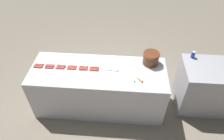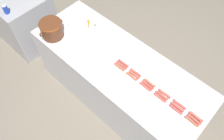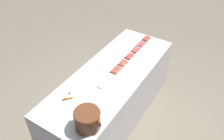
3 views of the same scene
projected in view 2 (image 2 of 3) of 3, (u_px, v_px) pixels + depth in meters
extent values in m
plane|color=#756B5B|center=(117.00, 97.00, 3.39)|extent=(20.00, 20.00, 0.00)
cube|color=#BCBCC1|center=(118.00, 81.00, 3.02)|extent=(0.85, 2.31, 0.89)
cube|color=silver|center=(118.00, 62.00, 2.65)|extent=(0.83, 2.26, 0.00)
cube|color=#A0A0A4|center=(23.00, 19.00, 3.66)|extent=(0.73, 0.88, 0.92)
cylinder|color=#AD4F3A|center=(192.00, 121.00, 2.23)|extent=(0.03, 0.13, 0.03)
sphere|color=#AD4F3A|center=(198.00, 125.00, 2.20)|extent=(0.03, 0.03, 0.03)
sphere|color=#AD4F3A|center=(186.00, 117.00, 2.25)|extent=(0.03, 0.03, 0.03)
cylinder|color=#B04741|center=(176.00, 109.00, 2.30)|extent=(0.03, 0.13, 0.03)
sphere|color=#B04741|center=(181.00, 113.00, 2.27)|extent=(0.03, 0.03, 0.03)
sphere|color=#B04741|center=(170.00, 105.00, 2.32)|extent=(0.03, 0.03, 0.03)
cylinder|color=#B74B3F|center=(160.00, 98.00, 2.37)|extent=(0.03, 0.13, 0.03)
sphere|color=#B74B3F|center=(165.00, 101.00, 2.35)|extent=(0.03, 0.03, 0.03)
sphere|color=#B74B3F|center=(155.00, 94.00, 2.40)|extent=(0.03, 0.03, 0.03)
cylinder|color=#B84741|center=(146.00, 87.00, 2.45)|extent=(0.03, 0.13, 0.03)
sphere|color=#B84741|center=(150.00, 90.00, 2.42)|extent=(0.03, 0.03, 0.03)
sphere|color=#B84741|center=(141.00, 83.00, 2.47)|extent=(0.03, 0.03, 0.03)
cylinder|color=#AB533D|center=(132.00, 76.00, 2.52)|extent=(0.04, 0.13, 0.03)
sphere|color=#AB533D|center=(137.00, 79.00, 2.50)|extent=(0.03, 0.03, 0.03)
sphere|color=#AB533D|center=(127.00, 73.00, 2.54)|extent=(0.03, 0.03, 0.03)
cylinder|color=#AC5338|center=(119.00, 67.00, 2.59)|extent=(0.03, 0.13, 0.03)
sphere|color=#AC5338|center=(123.00, 70.00, 2.57)|extent=(0.03, 0.03, 0.03)
sphere|color=#AC5338|center=(115.00, 64.00, 2.62)|extent=(0.03, 0.03, 0.03)
cylinder|color=#B74E40|center=(194.00, 119.00, 2.24)|extent=(0.04, 0.13, 0.03)
sphere|color=#B74E40|center=(200.00, 123.00, 2.22)|extent=(0.03, 0.03, 0.03)
sphere|color=#B74E40|center=(188.00, 115.00, 2.26)|extent=(0.03, 0.03, 0.03)
cylinder|color=#B74540|center=(177.00, 107.00, 2.31)|extent=(0.03, 0.13, 0.03)
sphere|color=#B74540|center=(183.00, 111.00, 2.29)|extent=(0.03, 0.03, 0.03)
sphere|color=#B74540|center=(172.00, 103.00, 2.34)|extent=(0.03, 0.03, 0.03)
cylinder|color=#B24A3D|center=(162.00, 95.00, 2.39)|extent=(0.04, 0.13, 0.03)
sphere|color=#B24A3D|center=(167.00, 99.00, 2.36)|extent=(0.03, 0.03, 0.03)
sphere|color=#B24A3D|center=(156.00, 92.00, 2.41)|extent=(0.03, 0.03, 0.03)
cylinder|color=#B9463A|center=(148.00, 85.00, 2.46)|extent=(0.03, 0.13, 0.03)
sphere|color=#B9463A|center=(153.00, 88.00, 2.43)|extent=(0.03, 0.03, 0.03)
sphere|color=#B9463A|center=(143.00, 82.00, 2.48)|extent=(0.03, 0.03, 0.03)
cylinder|color=#AF503F|center=(134.00, 74.00, 2.53)|extent=(0.03, 0.13, 0.03)
sphere|color=#AF503F|center=(138.00, 78.00, 2.51)|extent=(0.03, 0.03, 0.03)
sphere|color=#AF503F|center=(130.00, 71.00, 2.56)|extent=(0.03, 0.03, 0.03)
cylinder|color=#B64939|center=(122.00, 65.00, 2.61)|extent=(0.04, 0.13, 0.03)
sphere|color=#B64939|center=(126.00, 69.00, 2.58)|extent=(0.03, 0.03, 0.03)
sphere|color=#B64939|center=(118.00, 62.00, 2.63)|extent=(0.03, 0.03, 0.03)
cylinder|color=#B04A3B|center=(196.00, 117.00, 2.25)|extent=(0.03, 0.13, 0.03)
sphere|color=#B04A3B|center=(202.00, 121.00, 2.23)|extent=(0.03, 0.03, 0.03)
sphere|color=#B04A3B|center=(190.00, 113.00, 2.28)|extent=(0.03, 0.03, 0.03)
cylinder|color=#B9453D|center=(179.00, 105.00, 2.33)|extent=(0.03, 0.13, 0.03)
sphere|color=#B9453D|center=(185.00, 109.00, 2.30)|extent=(0.03, 0.03, 0.03)
sphere|color=#B9453D|center=(174.00, 101.00, 2.35)|extent=(0.03, 0.03, 0.03)
cylinder|color=#B44D40|center=(164.00, 94.00, 2.40)|extent=(0.03, 0.13, 0.03)
sphere|color=#B44D40|center=(169.00, 97.00, 2.37)|extent=(0.03, 0.03, 0.03)
sphere|color=#B44D40|center=(160.00, 90.00, 2.43)|extent=(0.03, 0.03, 0.03)
cylinder|color=#B45240|center=(149.00, 83.00, 2.47)|extent=(0.04, 0.13, 0.03)
sphere|color=#B45240|center=(154.00, 86.00, 2.45)|extent=(0.03, 0.03, 0.03)
sphere|color=#B45240|center=(144.00, 80.00, 2.50)|extent=(0.03, 0.03, 0.03)
cylinder|color=#B4453A|center=(136.00, 73.00, 2.55)|extent=(0.03, 0.13, 0.03)
sphere|color=#B4453A|center=(140.00, 76.00, 2.52)|extent=(0.03, 0.03, 0.03)
sphere|color=#B4453A|center=(131.00, 69.00, 2.57)|extent=(0.03, 0.03, 0.03)
cylinder|color=#B3453C|center=(123.00, 63.00, 2.62)|extent=(0.03, 0.13, 0.03)
sphere|color=#B3453C|center=(128.00, 67.00, 2.60)|extent=(0.03, 0.03, 0.03)
sphere|color=#B3453C|center=(119.00, 60.00, 2.65)|extent=(0.03, 0.03, 0.03)
cylinder|color=#562D19|center=(52.00, 29.00, 2.79)|extent=(0.27, 0.27, 0.22)
torus|color=brown|center=(50.00, 24.00, 2.72)|extent=(0.28, 0.28, 0.03)
torus|color=#562D19|center=(42.00, 34.00, 2.72)|extent=(0.08, 0.02, 0.08)
torus|color=#562D19|center=(60.00, 22.00, 2.83)|extent=(0.08, 0.02, 0.08)
cylinder|color=#B7B7BC|center=(106.00, 53.00, 2.72)|extent=(0.03, 0.22, 0.01)
ellipsoid|color=#B7B7BC|center=(98.00, 48.00, 2.76)|extent=(0.07, 0.06, 0.02)
cone|color=orange|center=(89.00, 25.00, 2.96)|extent=(0.14, 0.15, 0.03)
sphere|color=#387F2D|center=(95.00, 25.00, 2.96)|extent=(0.02, 0.02, 0.02)
cylinder|color=#1938B2|center=(6.00, 9.00, 3.02)|extent=(0.07, 0.07, 0.12)
cylinder|color=silver|center=(4.00, 6.00, 2.97)|extent=(0.06, 0.06, 0.00)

